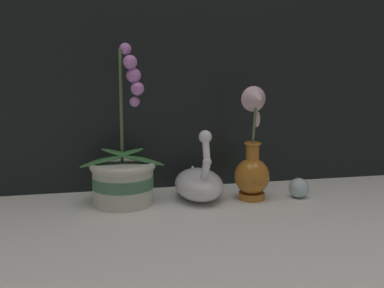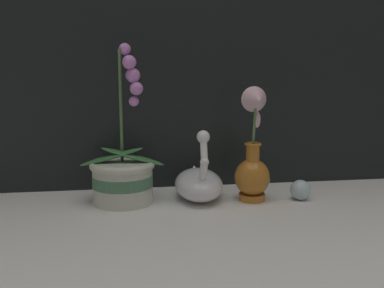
{
  "view_description": "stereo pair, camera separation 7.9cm",
  "coord_description": "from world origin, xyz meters",
  "px_view_note": "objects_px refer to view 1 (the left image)",
  "views": [
    {
      "loc": [
        -0.28,
        -1.05,
        0.36
      ],
      "look_at": [
        -0.03,
        0.13,
        0.15
      ],
      "focal_mm": 42.0,
      "sensor_mm": 36.0,
      "label": 1
    },
    {
      "loc": [
        -0.2,
        -1.06,
        0.36
      ],
      "look_at": [
        -0.03,
        0.13,
        0.15
      ],
      "focal_mm": 42.0,
      "sensor_mm": 36.0,
      "label": 2
    }
  ],
  "objects_px": {
    "orchid_potted_plant": "(123,175)",
    "glass_sphere": "(299,188)",
    "swan_figurine": "(199,182)",
    "blue_vase": "(253,161)"
  },
  "relations": [
    {
      "from": "blue_vase",
      "to": "glass_sphere",
      "type": "height_order",
      "value": "blue_vase"
    },
    {
      "from": "swan_figurine",
      "to": "blue_vase",
      "type": "height_order",
      "value": "blue_vase"
    },
    {
      "from": "orchid_potted_plant",
      "to": "swan_figurine",
      "type": "height_order",
      "value": "orchid_potted_plant"
    },
    {
      "from": "orchid_potted_plant",
      "to": "glass_sphere",
      "type": "bearing_deg",
      "value": -5.22
    },
    {
      "from": "orchid_potted_plant",
      "to": "swan_figurine",
      "type": "relative_size",
      "value": 1.93
    },
    {
      "from": "swan_figurine",
      "to": "glass_sphere",
      "type": "relative_size",
      "value": 3.9
    },
    {
      "from": "glass_sphere",
      "to": "blue_vase",
      "type": "bearing_deg",
      "value": 175.51
    },
    {
      "from": "orchid_potted_plant",
      "to": "glass_sphere",
      "type": "xyz_separation_m",
      "value": [
        0.48,
        -0.04,
        -0.05
      ]
    },
    {
      "from": "swan_figurine",
      "to": "blue_vase",
      "type": "distance_m",
      "value": 0.16
    },
    {
      "from": "orchid_potted_plant",
      "to": "blue_vase",
      "type": "height_order",
      "value": "orchid_potted_plant"
    }
  ]
}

